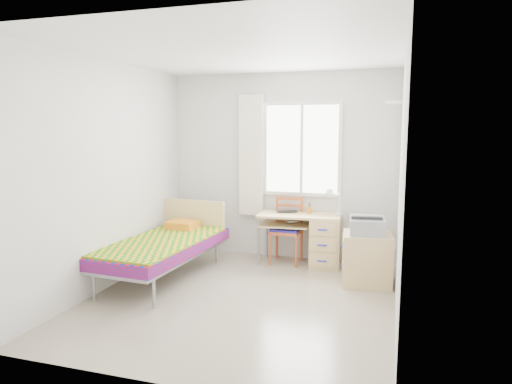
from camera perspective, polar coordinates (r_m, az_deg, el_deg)
floor at (r=5.09m, az=-1.84°, el=-13.20°), size 3.50×3.50×0.00m
ceiling at (r=4.81m, az=-1.99°, el=17.10°), size 3.50×3.50×0.00m
wall_back at (r=6.45m, az=3.14°, el=3.18°), size 3.20×0.00×3.20m
wall_left at (r=5.50m, az=-17.88°, el=1.99°), size 0.00×3.50×3.50m
wall_right at (r=4.52m, az=17.65°, el=0.77°), size 0.00×3.50×3.50m
window at (r=6.34m, az=5.75°, el=5.34°), size 1.10×0.04×1.30m
curtain at (r=6.48m, az=-0.61°, el=4.55°), size 0.35×0.05×1.70m
floating_shelf at (r=5.90m, az=16.81°, el=10.68°), size 0.20×0.32×0.03m
bed at (r=5.77m, az=-11.30°, el=-6.52°), size 1.04×2.00×0.84m
desk at (r=6.20m, az=7.98°, el=-5.73°), size 1.14×0.60×0.69m
chair at (r=6.29m, az=3.98°, el=-4.19°), size 0.41×0.41×0.92m
cabinet at (r=5.61m, az=13.66°, el=-8.10°), size 0.62×0.56×0.61m
printer at (r=5.52m, az=13.73°, el=-4.04°), size 0.44×0.50×0.20m
laptop at (r=6.25m, az=3.99°, el=-2.53°), size 0.34×0.29×0.02m
pen_cup at (r=6.26m, az=6.68°, el=-2.26°), size 0.08×0.08×0.09m
task_lamp at (r=6.03m, az=9.72°, el=-0.90°), size 0.21×0.31×0.37m
book at (r=6.21m, az=3.72°, el=-3.62°), size 0.23×0.24×0.01m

